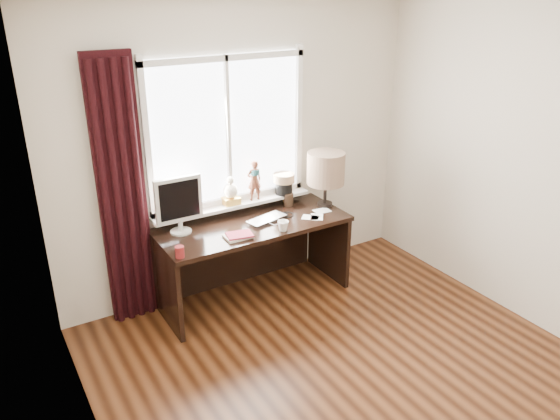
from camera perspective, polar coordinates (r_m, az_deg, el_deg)
floor at (r=4.11m, az=10.13°, el=-18.83°), size 3.50×4.00×0.00m
ceiling at (r=3.10m, az=13.63°, el=20.17°), size 3.50×4.00×0.00m
wall_back at (r=4.95m, az=-3.99°, el=6.22°), size 3.50×0.00×2.60m
wall_left at (r=2.67m, az=-18.09°, el=-10.33°), size 0.00×4.00×2.60m
laptop at (r=4.83m, az=-1.40°, el=-0.96°), size 0.41×0.32×0.03m
mug at (r=4.62m, az=0.33°, el=-1.64°), size 0.12×0.12×0.10m
red_cup at (r=4.25m, az=-10.44°, el=-4.33°), size 0.07×0.07×0.09m
window at (r=4.85m, az=-5.03°, el=5.93°), size 1.52×0.22×1.40m
curtain at (r=4.55m, az=-16.14°, el=1.37°), size 0.38×0.09×2.25m
desk at (r=4.97m, az=-3.32°, el=-3.53°), size 1.70×0.70×0.75m
monitor at (r=4.58m, az=-10.54°, el=0.85°), size 0.40×0.18×0.49m
notebook_stack at (r=4.53m, az=-4.36°, el=-2.69°), size 0.24×0.19×0.03m
brush_holder at (r=5.14m, az=0.90°, el=1.12°), size 0.09×0.09×0.25m
icon_frame at (r=5.23m, az=0.82°, el=1.59°), size 0.10×0.03×0.13m
table_lamp at (r=5.05m, az=4.82°, el=4.30°), size 0.35×0.35×0.52m
loose_papers at (r=4.95m, az=3.83°, el=-0.52°), size 0.35×0.25×0.00m
desk_cables at (r=4.92m, az=-0.12°, el=-0.58°), size 0.38×0.20×0.01m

